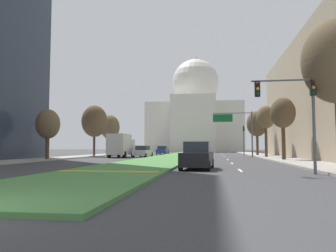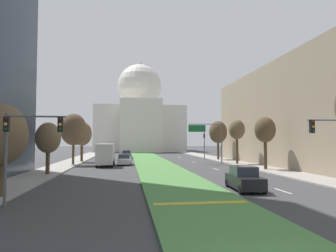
# 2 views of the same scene
# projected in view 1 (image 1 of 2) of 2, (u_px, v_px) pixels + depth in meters

# --- Properties ---
(ground_plane) EXTENTS (260.00, 260.00, 0.00)m
(ground_plane) POSITION_uv_depth(u_px,v_px,m) (181.00, 155.00, 54.56)
(ground_plane) COLOR #3D3D3F
(grass_median) EXTENTS (5.96, 87.53, 0.14)m
(grass_median) POSITION_uv_depth(u_px,v_px,m) (178.00, 156.00, 49.77)
(grass_median) COLOR #4C8442
(grass_median) RESTS_ON ground_plane
(median_curb_nose) EXTENTS (5.37, 0.50, 0.04)m
(median_curb_nose) POSITION_uv_depth(u_px,v_px,m) (108.00, 171.00, 16.59)
(median_curb_nose) COLOR gold
(median_curb_nose) RESTS_ON grass_median
(lane_dashes_right) EXTENTS (0.16, 45.96, 0.01)m
(lane_dashes_right) POSITION_uv_depth(u_px,v_px,m) (227.00, 159.00, 38.80)
(lane_dashes_right) COLOR silver
(lane_dashes_right) RESTS_ON ground_plane
(sidewalk_left) EXTENTS (4.00, 87.53, 0.15)m
(sidewalk_left) POSITION_uv_depth(u_px,v_px,m) (85.00, 156.00, 46.83)
(sidewalk_left) COLOR #9E9991
(sidewalk_left) RESTS_ON ground_plane
(sidewalk_right) EXTENTS (4.00, 87.53, 0.15)m
(sidewalk_right) POSITION_uv_depth(u_px,v_px,m) (271.00, 157.00, 43.09)
(sidewalk_right) COLOR #9E9991
(sidewalk_right) RESTS_ON ground_plane
(capitol_building) EXTENTS (29.13, 27.56, 31.05)m
(capitol_building) POSITION_uv_depth(u_px,v_px,m) (196.00, 116.00, 102.63)
(capitol_building) COLOR silver
(capitol_building) RESTS_ON ground_plane
(traffic_light_near_right) EXTENTS (3.34, 0.35, 5.20)m
(traffic_light_near_right) POSITION_uv_depth(u_px,v_px,m) (297.00, 103.00, 16.91)
(traffic_light_near_right) COLOR #515456
(traffic_light_near_right) RESTS_ON ground_plane
(traffic_light_far_right) EXTENTS (0.28, 0.35, 5.20)m
(traffic_light_far_right) POSITION_uv_depth(u_px,v_px,m) (244.00, 136.00, 54.80)
(traffic_light_far_right) COLOR #515456
(traffic_light_far_right) RESTS_ON ground_plane
(overhead_guide_sign) EXTENTS (5.60, 0.20, 6.50)m
(overhead_guide_sign) POSITION_uv_depth(u_px,v_px,m) (237.00, 124.00, 45.10)
(overhead_guide_sign) COLOR #515456
(overhead_guide_sign) RESTS_ON ground_plane
(street_tree_left_mid) EXTENTS (2.60, 2.60, 5.59)m
(street_tree_left_mid) POSITION_uv_depth(u_px,v_px,m) (48.00, 124.00, 34.70)
(street_tree_left_mid) COLOR #4C3823
(street_tree_left_mid) RESTS_ON ground_plane
(street_tree_right_mid) EXTENTS (2.56, 2.56, 6.62)m
(street_tree_right_mid) POSITION_uv_depth(u_px,v_px,m) (283.00, 114.00, 33.09)
(street_tree_right_mid) COLOR #4C3823
(street_tree_right_mid) RESTS_ON ground_plane
(street_tree_left_far) EXTENTS (3.81, 3.81, 7.70)m
(street_tree_left_far) POSITION_uv_depth(u_px,v_px,m) (94.00, 121.00, 47.43)
(street_tree_left_far) COLOR #4C3823
(street_tree_left_far) RESTS_ON ground_plane
(street_tree_right_far) EXTENTS (2.41, 2.41, 6.88)m
(street_tree_right_far) POSITION_uv_depth(u_px,v_px,m) (266.00, 118.00, 41.60)
(street_tree_right_far) COLOR #4C3823
(street_tree_right_far) RESTS_ON ground_plane
(street_tree_left_distant) EXTENTS (3.29, 3.29, 6.88)m
(street_tree_left_distant) POSITION_uv_depth(u_px,v_px,m) (110.00, 127.00, 53.60)
(street_tree_left_distant) COLOR #4C3823
(street_tree_left_distant) RESTS_ON ground_plane
(street_tree_right_distant) EXTENTS (3.34, 3.34, 7.32)m
(street_tree_right_distant) POSITION_uv_depth(u_px,v_px,m) (257.00, 124.00, 51.73)
(street_tree_right_distant) COLOR #4C3823
(street_tree_right_distant) RESTS_ON ground_plane
(sedan_lead_stopped) EXTENTS (2.13, 4.31, 1.78)m
(sedan_lead_stopped) POSITION_uv_depth(u_px,v_px,m) (197.00, 156.00, 20.61)
(sedan_lead_stopped) COLOR black
(sedan_lead_stopped) RESTS_ON ground_plane
(sedan_midblock) EXTENTS (2.12, 4.73, 1.64)m
(sedan_midblock) POSITION_uv_depth(u_px,v_px,m) (143.00, 152.00, 45.64)
(sedan_midblock) COLOR #BCBCC1
(sedan_midblock) RESTS_ON ground_plane
(sedan_distant) EXTENTS (1.91, 4.41, 1.64)m
(sedan_distant) POSITION_uv_depth(u_px,v_px,m) (162.00, 150.00, 61.59)
(sedan_distant) COLOR navy
(sedan_distant) RESTS_ON ground_plane
(box_truck_delivery) EXTENTS (2.40, 6.40, 3.20)m
(box_truck_delivery) POSITION_uv_depth(u_px,v_px,m) (121.00, 145.00, 44.02)
(box_truck_delivery) COLOR silver
(box_truck_delivery) RESTS_ON ground_plane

